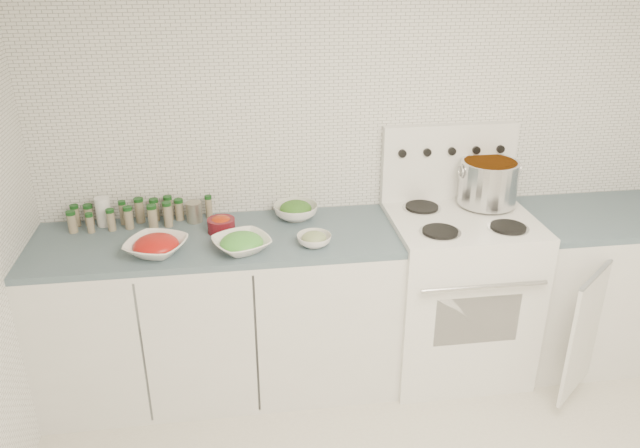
{
  "coord_description": "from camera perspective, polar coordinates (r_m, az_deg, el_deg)",
  "views": [
    {
      "loc": [
        -0.7,
        -1.71,
        2.27
      ],
      "look_at": [
        -0.29,
        1.14,
        0.96
      ],
      "focal_mm": 35.0,
      "sensor_mm": 36.0,
      "label": 1
    }
  ],
  "objects": [
    {
      "name": "room_walls",
      "position": [
        1.98,
        13.21,
        2.64
      ],
      "size": [
        3.54,
        3.04,
        2.52
      ],
      "color": "white",
      "rests_on": "ground"
    },
    {
      "name": "stove",
      "position": [
        3.59,
        12.26,
        -5.75
      ],
      "size": [
        0.76,
        0.7,
        1.36
      ],
      "color": "white",
      "rests_on": "ground"
    },
    {
      "name": "bowl_tomato",
      "position": [
        3.09,
        -14.75,
        -1.94
      ],
      "size": [
        0.37,
        0.37,
        0.09
      ],
      "color": "white",
      "rests_on": "counter_left"
    },
    {
      "name": "bowl_snowpea",
      "position": [
        3.04,
        -7.17,
        -1.76
      ],
      "size": [
        0.35,
        0.35,
        0.09
      ],
      "color": "white",
      "rests_on": "counter_left"
    },
    {
      "name": "spice_cluster",
      "position": [
        3.42,
        -16.56,
        0.89
      ],
      "size": [
        0.74,
        0.16,
        0.14
      ],
      "color": "gray",
      "rests_on": "counter_left"
    },
    {
      "name": "bowl_broccoli",
      "position": [
        3.37,
        -2.23,
        1.28
      ],
      "size": [
        0.31,
        0.31,
        0.1
      ],
      "color": "white",
      "rests_on": "counter_left"
    },
    {
      "name": "tin_can",
      "position": [
        3.39,
        -11.43,
        1.08
      ],
      "size": [
        0.1,
        0.1,
        0.11
      ],
      "primitive_type": "cylinder",
      "rotation": [
        0.0,
        0.0,
        -0.16
      ],
      "color": "gray",
      "rests_on": "counter_left"
    },
    {
      "name": "stock_pot",
      "position": [
        3.53,
        15.15,
        3.84
      ],
      "size": [
        0.34,
        0.32,
        0.24
      ],
      "rotation": [
        0.0,
        0.0,
        0.07
      ],
      "color": "silver",
      "rests_on": "stove"
    },
    {
      "name": "counter_right",
      "position": [
        3.96,
        23.5,
        -5.13
      ],
      "size": [
        0.89,
        0.89,
        0.9
      ],
      "color": "white",
      "rests_on": "ground"
    },
    {
      "name": "bowl_pepper",
      "position": [
        3.25,
        -9.02,
        -0.01
      ],
      "size": [
        0.14,
        0.14,
        0.09
      ],
      "color": "maroon",
      "rests_on": "counter_left"
    },
    {
      "name": "salt_canister",
      "position": [
        3.46,
        -19.19,
        1.08
      ],
      "size": [
        0.09,
        0.09,
        0.15
      ],
      "primitive_type": "cylinder",
      "rotation": [
        0.0,
        0.0,
        -0.22
      ],
      "color": "white",
      "rests_on": "counter_left"
    },
    {
      "name": "bowl_zucchini",
      "position": [
        3.07,
        -0.54,
        -1.38
      ],
      "size": [
        0.2,
        0.2,
        0.07
      ],
      "color": "white",
      "rests_on": "counter_left"
    },
    {
      "name": "counter_left",
      "position": [
        3.43,
        -9.04,
        -8.01
      ],
      "size": [
        1.85,
        0.62,
        0.9
      ],
      "color": "white",
      "rests_on": "ground"
    }
  ]
}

